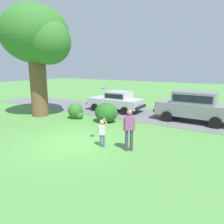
# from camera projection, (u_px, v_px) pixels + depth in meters

# --- Properties ---
(ground_plane) EXTENTS (80.00, 80.00, 0.00)m
(ground_plane) POSITION_uv_depth(u_px,v_px,m) (73.00, 142.00, 9.84)
(ground_plane) COLOR #518E42
(driveway_strip) EXTENTS (28.00, 4.40, 0.02)m
(driveway_strip) POSITION_uv_depth(u_px,v_px,m) (138.00, 114.00, 15.68)
(driveway_strip) COLOR slate
(driveway_strip) RESTS_ON ground
(oak_tree_large) EXTENTS (4.90, 4.47, 7.43)m
(oak_tree_large) POSITION_uv_depth(u_px,v_px,m) (38.00, 39.00, 14.04)
(oak_tree_large) COLOR brown
(oak_tree_large) RESTS_ON ground
(shrub_near_tree) EXTENTS (1.09, 0.97, 1.05)m
(shrub_near_tree) POSITION_uv_depth(u_px,v_px,m) (76.00, 111.00, 14.24)
(shrub_near_tree) COLOR #33702B
(shrub_near_tree) RESTS_ON ground
(shrub_centre_left) EXTENTS (1.49, 1.33, 1.23)m
(shrub_centre_left) POSITION_uv_depth(u_px,v_px,m) (106.00, 113.00, 13.26)
(shrub_centre_left) COLOR #286023
(shrub_centre_left) RESTS_ON ground
(parked_sedan) EXTENTS (4.42, 2.14, 1.56)m
(parked_sedan) POSITION_uv_depth(u_px,v_px,m) (116.00, 100.00, 16.51)
(parked_sedan) COLOR silver
(parked_sedan) RESTS_ON ground
(parked_suv) EXTENTS (4.73, 2.17, 1.92)m
(parked_suv) POSITION_uv_depth(u_px,v_px,m) (194.00, 105.00, 13.25)
(parked_suv) COLOR gray
(parked_suv) RESTS_ON ground
(child_thrower) EXTENTS (0.41, 0.34, 1.29)m
(child_thrower) POSITION_uv_depth(u_px,v_px,m) (102.00, 131.00, 9.12)
(child_thrower) COLOR #4C608C
(child_thrower) RESTS_ON ground
(frisbee) EXTENTS (0.30, 0.26, 0.18)m
(frisbee) POSITION_uv_depth(u_px,v_px,m) (104.00, 87.00, 8.93)
(frisbee) COLOR #337FDB
(adult_onlooker) EXTENTS (0.46, 0.38, 1.74)m
(adult_onlooker) POSITION_uv_depth(u_px,v_px,m) (129.00, 128.00, 8.64)
(adult_onlooker) COLOR #3F3F4C
(adult_onlooker) RESTS_ON ground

